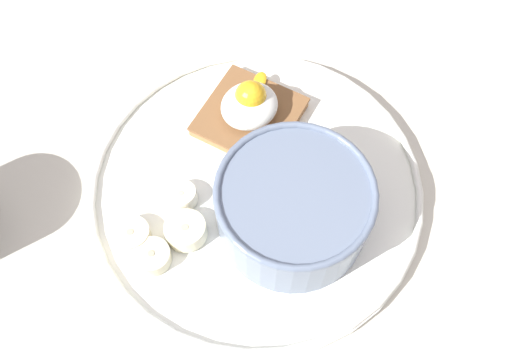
{
  "coord_description": "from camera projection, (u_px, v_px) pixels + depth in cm",
  "views": [
    {
      "loc": [
        -14.84,
        -16.47,
        47.47
      ],
      "look_at": [
        0.0,
        0.0,
        5.0
      ],
      "focal_mm": 40.0,
      "sensor_mm": 36.0,
      "label": 1
    }
  ],
  "objects": [
    {
      "name": "ground_plane",
      "position": [
        256.0,
        196.0,
        0.51
      ],
      "size": [
        120.0,
        120.0,
        2.0
      ],
      "primitive_type": "cube",
      "color": "beige",
      "rests_on": "ground"
    },
    {
      "name": "plate",
      "position": [
        256.0,
        188.0,
        0.5
      ],
      "size": [
        29.09,
        29.09,
        1.6
      ],
      "color": "white",
      "rests_on": "ground_plane"
    },
    {
      "name": "oatmeal_bowl",
      "position": [
        290.0,
        210.0,
        0.45
      ],
      "size": [
        12.63,
        12.63,
        6.07
      ],
      "color": "slate",
      "rests_on": "plate"
    },
    {
      "name": "toast_slice",
      "position": [
        250.0,
        116.0,
        0.52
      ],
      "size": [
        10.55,
        10.55,
        1.21
      ],
      "color": "brown",
      "rests_on": "plate"
    },
    {
      "name": "poached_egg",
      "position": [
        250.0,
        103.0,
        0.51
      ],
      "size": [
        6.93,
        5.51,
        3.46
      ],
      "color": "white",
      "rests_on": "toast_slice"
    },
    {
      "name": "banana_slice_front",
      "position": [
        131.0,
        235.0,
        0.47
      ],
      "size": [
        4.45,
        4.48,
        1.58
      ],
      "color": "#F5E7BD",
      "rests_on": "plate"
    },
    {
      "name": "banana_slice_left",
      "position": [
        152.0,
        256.0,
        0.46
      ],
      "size": [
        4.29,
        4.29,
        1.48
      ],
      "color": "beige",
      "rests_on": "plate"
    },
    {
      "name": "banana_slice_back",
      "position": [
        181.0,
        196.0,
        0.48
      ],
      "size": [
        3.23,
        3.36,
        1.61
      ],
      "color": "#F2E6C5",
      "rests_on": "plate"
    },
    {
      "name": "banana_slice_right",
      "position": [
        186.0,
        230.0,
        0.47
      ],
      "size": [
        4.18,
        4.29,
        1.76
      ],
      "color": "beige",
      "rests_on": "plate"
    }
  ]
}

